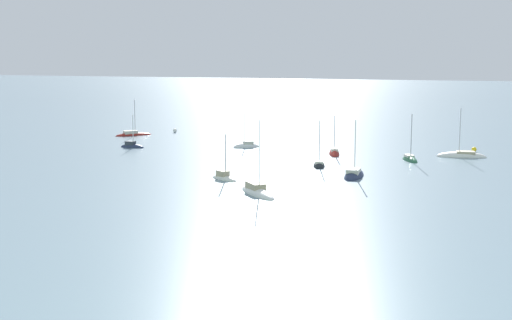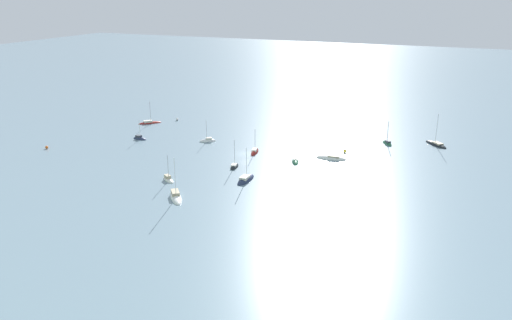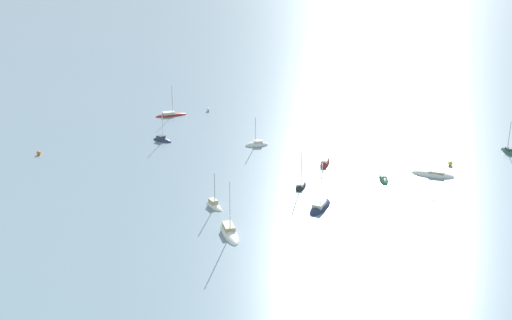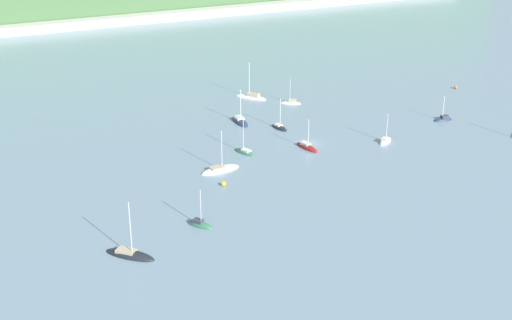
# 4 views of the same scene
# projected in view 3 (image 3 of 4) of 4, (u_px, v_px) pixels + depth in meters

# --- Properties ---
(ground_plane) EXTENTS (600.00, 600.00, 0.00)m
(ground_plane) POSITION_uv_depth(u_px,v_px,m) (313.00, 166.00, 141.80)
(ground_plane) COLOR slate
(sailboat_0) EXTENTS (7.25, 8.02, 10.15)m
(sailboat_0) POSITION_uv_depth(u_px,v_px,m) (230.00, 233.00, 113.93)
(sailboat_0) COLOR white
(sailboat_0) RESTS_ON ground_plane
(sailboat_1) EXTENTS (4.89, 2.16, 6.64)m
(sailboat_1) POSITION_uv_depth(u_px,v_px,m) (162.00, 140.00, 155.97)
(sailboat_1) COLOR #232D4C
(sailboat_1) RESTS_ON ground_plane
(sailboat_2) EXTENTS (5.03, 4.19, 7.23)m
(sailboat_2) POSITION_uv_depth(u_px,v_px,m) (257.00, 145.00, 153.07)
(sailboat_2) COLOR silver
(sailboat_2) RESTS_ON ground_plane
(sailboat_3) EXTENTS (2.64, 7.52, 9.01)m
(sailboat_3) POSITION_uv_depth(u_px,v_px,m) (320.00, 207.00, 123.10)
(sailboat_3) COLOR #232D4C
(sailboat_3) RESTS_ON ground_plane
(sailboat_4) EXTENTS (8.41, 3.53, 9.16)m
(sailboat_4) POSITION_uv_depth(u_px,v_px,m) (433.00, 175.00, 137.28)
(sailboat_4) COLOR white
(sailboat_4) RESTS_ON ground_plane
(sailboat_6) EXTENTS (3.09, 6.65, 7.64)m
(sailboat_6) POSITION_uv_depth(u_px,v_px,m) (325.00, 163.00, 142.95)
(sailboat_6) COLOR maroon
(sailboat_6) RESTS_ON ground_plane
(sailboat_7) EXTENTS (3.68, 5.71, 8.35)m
(sailboat_7) POSITION_uv_depth(u_px,v_px,m) (384.00, 179.00, 135.12)
(sailboat_7) COLOR #2D6647
(sailboat_7) RESTS_ON ground_plane
(sailboat_8) EXTENTS (2.73, 5.24, 7.93)m
(sailboat_8) POSITION_uv_depth(u_px,v_px,m) (301.00, 186.00, 131.86)
(sailboat_8) COLOR black
(sailboat_8) RESTS_ON ground_plane
(sailboat_9) EXTENTS (7.05, 6.89, 8.05)m
(sailboat_9) POSITION_uv_depth(u_px,v_px,m) (171.00, 115.00, 173.29)
(sailboat_9) COLOR maroon
(sailboat_9) RESTS_ON ground_plane
(sailboat_10) EXTENTS (4.07, 4.79, 7.54)m
(sailboat_10) POSITION_uv_depth(u_px,v_px,m) (508.00, 152.00, 149.23)
(sailboat_10) COLOR #2D6647
(sailboat_10) RESTS_ON ground_plane
(sailboat_11) EXTENTS (5.04, 4.13, 6.94)m
(sailboat_11) POSITION_uv_depth(u_px,v_px,m) (214.00, 205.00, 123.72)
(sailboat_11) COLOR white
(sailboat_11) RESTS_ON ground_plane
(mooring_buoy_0) EXTENTS (0.89, 0.89, 0.89)m
(mooring_buoy_0) POSITION_uv_depth(u_px,v_px,m) (450.00, 163.00, 142.03)
(mooring_buoy_0) COLOR yellow
(mooring_buoy_0) RESTS_ON ground_plane
(mooring_buoy_1) EXTENTS (0.85, 0.85, 0.85)m
(mooring_buoy_1) POSITION_uv_depth(u_px,v_px,m) (39.00, 153.00, 147.66)
(mooring_buoy_1) COLOR orange
(mooring_buoy_1) RESTS_ON ground_plane
(mooring_buoy_2) EXTENTS (0.86, 0.86, 0.86)m
(mooring_buoy_2) POSITION_uv_depth(u_px,v_px,m) (208.00, 110.00, 176.63)
(mooring_buoy_2) COLOR white
(mooring_buoy_2) RESTS_ON ground_plane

